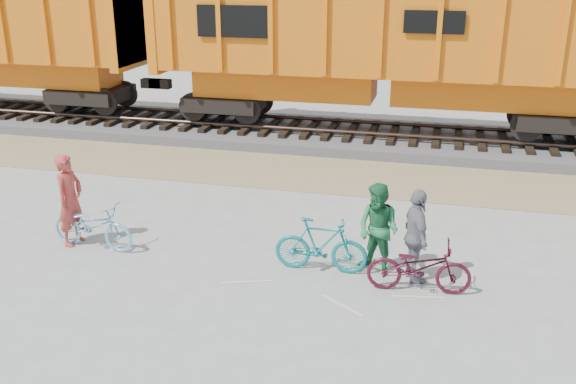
% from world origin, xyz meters
% --- Properties ---
extents(ground, '(120.00, 120.00, 0.00)m').
position_xyz_m(ground, '(0.00, 0.00, 0.00)').
color(ground, '#9E9E99').
rests_on(ground, ground).
extents(gravel_strip, '(120.00, 3.00, 0.02)m').
position_xyz_m(gravel_strip, '(0.00, 5.50, 0.01)').
color(gravel_strip, '#9A895F').
rests_on(gravel_strip, ground).
extents(ballast_bed, '(120.00, 4.00, 0.30)m').
position_xyz_m(ballast_bed, '(0.00, 9.00, 0.15)').
color(ballast_bed, slate).
rests_on(ballast_bed, ground).
extents(track, '(120.00, 2.60, 0.24)m').
position_xyz_m(track, '(0.00, 9.00, 0.47)').
color(track, black).
rests_on(track, ballast_bed).
extents(hopper_car_center, '(14.00, 3.13, 4.65)m').
position_xyz_m(hopper_car_center, '(0.28, 9.00, 3.01)').
color(hopper_car_center, black).
rests_on(hopper_car_center, track).
extents(bicycle_blue, '(1.83, 0.78, 0.94)m').
position_xyz_m(bicycle_blue, '(-4.37, -0.14, 0.47)').
color(bicycle_blue, '#77BFDB').
rests_on(bicycle_blue, ground).
extents(bicycle_teal, '(1.71, 0.53, 1.02)m').
position_xyz_m(bicycle_teal, '(0.19, -0.03, 0.51)').
color(bicycle_teal, '#107B7C').
rests_on(bicycle_teal, ground).
extents(bicycle_maroon, '(1.81, 0.76, 0.92)m').
position_xyz_m(bicycle_maroon, '(1.97, -0.38, 0.46)').
color(bicycle_maroon, '#460F20').
rests_on(bicycle_maroon, ground).
extents(person_solo, '(0.49, 0.70, 1.86)m').
position_xyz_m(person_solo, '(-4.87, -0.04, 0.93)').
color(person_solo, '#AD3932').
rests_on(person_solo, ground).
extents(person_man, '(1.03, 0.95, 1.69)m').
position_xyz_m(person_man, '(1.19, 0.17, 0.84)').
color(person_man, '#236D3E').
rests_on(person_man, ground).
extents(person_woman, '(0.74, 1.08, 1.71)m').
position_xyz_m(person_woman, '(1.87, 0.02, 0.85)').
color(person_woman, slate).
rests_on(person_woman, ground).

